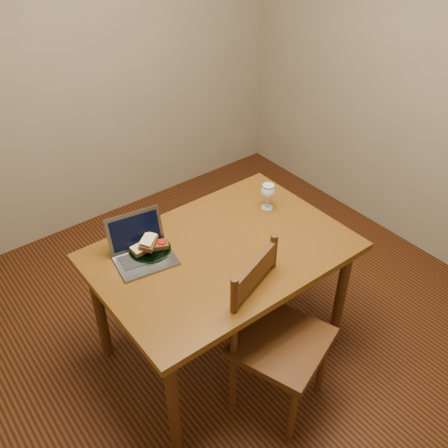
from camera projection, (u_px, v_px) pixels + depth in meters
floor at (231, 330)px, 3.10m from camera, size 3.20×3.20×0.02m
back_wall at (83, 52)px, 3.33m from camera, size 3.20×0.02×2.60m
right_wall at (435, 67)px, 3.11m from camera, size 0.02×3.20×2.60m
table at (222, 262)px, 2.61m from camera, size 1.30×0.90×0.74m
chair at (278, 332)px, 2.42m from camera, size 0.55×0.54×0.47m
plate at (150, 250)px, 2.54m from camera, size 0.22×0.22×0.02m
sandwich_cheese at (142, 248)px, 2.51m from camera, size 0.11×0.07×0.03m
sandwich_tomato at (157, 244)px, 2.54m from camera, size 0.13×0.11×0.03m
sandwich_top at (148, 242)px, 2.51m from camera, size 0.14×0.13×0.04m
milk_glass at (268, 196)px, 2.81m from camera, size 0.08×0.08×0.16m
laptop at (141, 246)px, 2.49m from camera, size 0.33×0.31×0.21m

